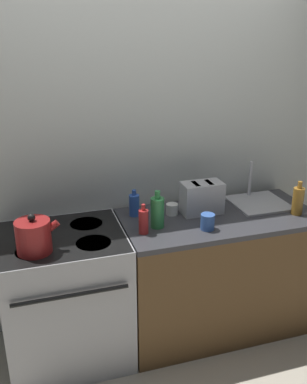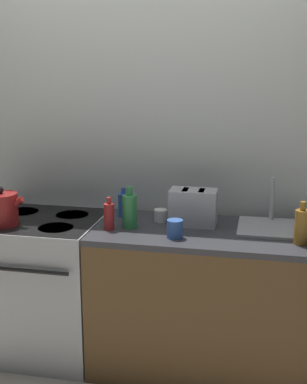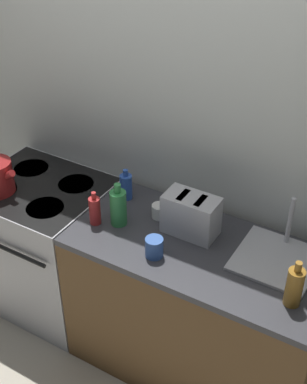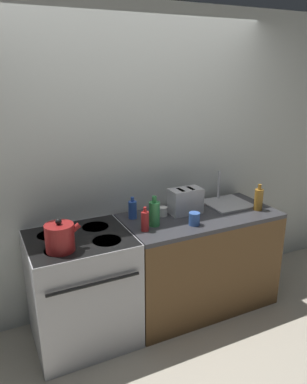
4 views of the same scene
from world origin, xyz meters
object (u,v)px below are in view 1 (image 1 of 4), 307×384
object	(u,v)px
kettle	(34,236)
cup_blue	(208,222)
cup_white	(172,209)
bottle_red	(144,221)
bottle_green	(157,212)
bottle_blue	(134,205)
bottle_amber	(298,201)
toaster	(202,198)
stove	(67,296)

from	to	relation	value
kettle	cup_blue	distance (m)	1.07
kettle	cup_white	distance (m)	0.96
bottle_red	cup_white	xyz separation A→B (m)	(0.27, 0.22, -0.04)
bottle_green	cup_white	bearing A→B (deg)	45.38
cup_white	bottle_blue	bearing A→B (deg)	166.68
bottle_amber	cup_white	xyz separation A→B (m)	(-0.82, 0.25, -0.06)
toaster	bottle_amber	xyz separation A→B (m)	(0.62, -0.22, -0.01)
stove	bottle_red	size ratio (longest dim) A/B	4.58
kettle	bottle_green	xyz separation A→B (m)	(0.77, 0.11, 0.00)
bottle_amber	cup_blue	size ratio (longest dim) A/B	2.29
bottle_green	bottle_red	xyz separation A→B (m)	(-0.11, -0.06, -0.02)
bottle_blue	toaster	bearing A→B (deg)	-11.18
bottle_amber	bottle_red	bearing A→B (deg)	178.42
bottle_red	cup_white	bearing A→B (deg)	39.49
bottle_blue	cup_white	bearing A→B (deg)	-13.32
kettle	bottle_red	distance (m)	0.66
stove	toaster	xyz separation A→B (m)	(0.97, 0.08, 0.54)
cup_blue	toaster	bearing A→B (deg)	75.31
stove	bottle_amber	distance (m)	1.68
bottle_amber	cup_white	size ratio (longest dim) A/B	2.90
bottle_green	cup_white	size ratio (longest dim) A/B	3.02
kettle	bottle_blue	bearing A→B (deg)	25.62
stove	bottle_green	distance (m)	0.81
bottle_amber	bottle_red	xyz separation A→B (m)	(-1.09, 0.03, -0.02)
toaster	bottle_red	size ratio (longest dim) A/B	1.44
stove	bottle_red	distance (m)	0.72
bottle_red	bottle_amber	bearing A→B (deg)	-1.58
kettle	bottle_amber	world-z (taller)	same
toaster	bottle_red	xyz separation A→B (m)	(-0.47, -0.19, -0.03)
toaster	cup_blue	bearing A→B (deg)	-104.69
stove	cup_blue	world-z (taller)	cup_blue
cup_white	cup_blue	bearing A→B (deg)	-64.21
stove	toaster	bearing A→B (deg)	4.83
toaster	bottle_green	xyz separation A→B (m)	(-0.36, -0.13, -0.01)
cup_white	bottle_amber	bearing A→B (deg)	-16.80
stove	bottle_amber	size ratio (longest dim) A/B	3.75
stove	cup_white	distance (m)	0.90
bottle_amber	bottle_green	size ratio (longest dim) A/B	0.96
cup_blue	bottle_blue	bearing A→B (deg)	138.44
bottle_blue	cup_blue	size ratio (longest dim) A/B	1.79
stove	bottle_amber	xyz separation A→B (m)	(1.59, -0.14, 0.53)
kettle	cup_white	world-z (taller)	kettle
stove	bottle_green	bearing A→B (deg)	-4.29
bottle_green	bottle_red	bearing A→B (deg)	-150.98
cup_white	bottle_green	bearing A→B (deg)	-134.62
stove	cup_white	xyz separation A→B (m)	(0.76, 0.11, 0.47)
cup_white	cup_blue	size ratio (longest dim) A/B	0.79
bottle_red	bottle_blue	distance (m)	0.28
toaster	bottle_blue	distance (m)	0.47
stove	bottle_green	world-z (taller)	bottle_green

